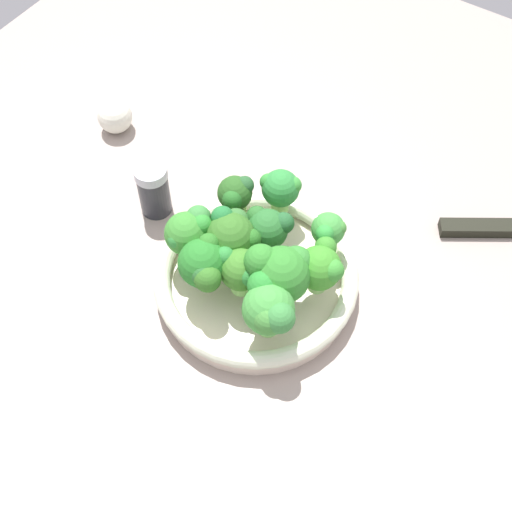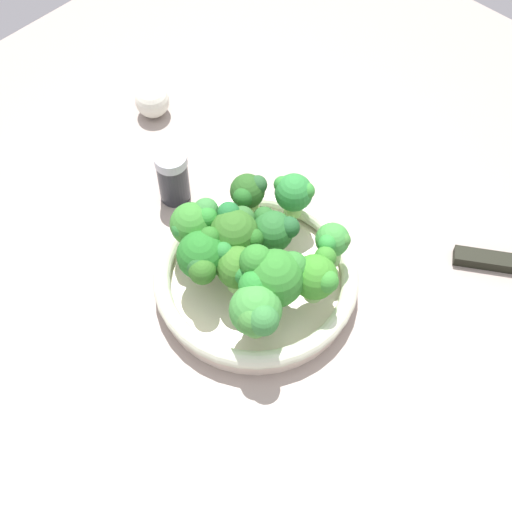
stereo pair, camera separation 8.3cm
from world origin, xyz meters
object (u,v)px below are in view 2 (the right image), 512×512
object	(u,v)px
broccoli_floret_9	(235,232)
broccoli_floret_3	(273,230)
broccoli_floret_4	(202,258)
broccoli_floret_10	(248,194)
garlic_bulb	(152,101)
broccoli_floret_1	(194,223)
broccoli_floret_0	(237,268)
broccoli_floret_7	(257,311)
broccoli_floret_8	(319,275)
bowl	(256,279)
pepper_shaker	(173,176)
broccoli_floret_6	(332,243)
broccoli_floret_2	(294,193)
broccoli_floret_5	(273,276)

from	to	relation	value
broccoli_floret_9	broccoli_floret_3	bearing A→B (deg)	143.49
broccoli_floret_4	broccoli_floret_10	size ratio (longest dim) A/B	1.08
garlic_bulb	broccoli_floret_1	bearing A→B (deg)	60.04
broccoli_floret_0	broccoli_floret_10	xyz separation A→B (cm)	(-8.60, -6.57, 0.20)
broccoli_floret_7	broccoli_floret_8	bearing A→B (deg)	169.42
broccoli_floret_4	garlic_bulb	bearing A→B (deg)	-120.64
broccoli_floret_9	broccoli_floret_10	size ratio (longest dim) A/B	1.11
broccoli_floret_1	broccoli_floret_10	size ratio (longest dim) A/B	1.05
broccoli_floret_1	broccoli_floret_3	bearing A→B (deg)	130.26
broccoli_floret_9	bowl	bearing A→B (deg)	84.98
broccoli_floret_0	pepper_shaker	size ratio (longest dim) A/B	0.78
broccoli_floret_3	pepper_shaker	bearing A→B (deg)	-87.04
bowl	broccoli_floret_7	distance (cm)	10.35
broccoli_floret_6	broccoli_floret_1	bearing A→B (deg)	-55.63
broccoli_floret_1	pepper_shaker	world-z (taller)	broccoli_floret_1
broccoli_floret_6	broccoli_floret_7	distance (cm)	13.08
broccoli_floret_1	broccoli_floret_8	xyz separation A→B (cm)	(-4.66, 15.40, -0.18)
broccoli_floret_10	broccoli_floret_6	bearing A→B (deg)	97.41
broccoli_floret_2	garlic_bulb	bearing A→B (deg)	-94.15
pepper_shaker	broccoli_floret_9	bearing A→B (deg)	79.13
broccoli_floret_9	broccoli_floret_8	bearing A→B (deg)	101.62
broccoli_floret_3	broccoli_floret_5	xyz separation A→B (cm)	(5.56, 5.02, 1.57)
broccoli_floret_0	broccoli_floret_7	bearing A→B (deg)	63.88
garlic_bulb	broccoli_floret_8	bearing A→B (deg)	76.99
broccoli_floret_1	garlic_bulb	bearing A→B (deg)	-119.96
broccoli_floret_5	broccoli_floret_10	distance (cm)	12.98
broccoli_floret_5	garlic_bulb	bearing A→B (deg)	-110.25
broccoli_floret_0	broccoli_floret_9	size ratio (longest dim) A/B	0.89
bowl	garlic_bulb	distance (cm)	33.91
broccoli_floret_3	broccoli_floret_5	size ratio (longest dim) A/B	0.71
broccoli_floret_8	broccoli_floret_9	size ratio (longest dim) A/B	0.94
broccoli_floret_3	broccoli_floret_8	size ratio (longest dim) A/B	0.90
broccoli_floret_9	broccoli_floret_6	bearing A→B (deg)	126.98
broccoli_floret_10	broccoli_floret_4	bearing A→B (deg)	14.97
broccoli_floret_3	garlic_bulb	distance (cm)	32.19
broccoli_floret_7	broccoli_floret_10	world-z (taller)	broccoli_floret_7
broccoli_floret_5	broccoli_floret_10	bearing A→B (deg)	-123.81
bowl	broccoli_floret_6	world-z (taller)	broccoli_floret_6
broccoli_floret_9	broccoli_floret_10	bearing A→B (deg)	-149.84
broccoli_floret_10	pepper_shaker	distance (cm)	12.07
broccoli_floret_8	broccoli_floret_10	bearing A→B (deg)	-102.11
broccoli_floret_5	broccoli_floret_10	xyz separation A→B (cm)	(-7.20, -10.75, -0.99)
bowl	garlic_bulb	size ratio (longest dim) A/B	5.04
broccoli_floret_7	broccoli_floret_4	bearing A→B (deg)	-95.61
broccoli_floret_5	broccoli_floret_8	distance (cm)	5.40
broccoli_floret_2	broccoli_floret_8	world-z (taller)	broccoli_floret_8
broccoli_floret_9	garlic_bulb	size ratio (longest dim) A/B	1.41
broccoli_floret_0	broccoli_floret_9	distance (cm)	4.86
broccoli_floret_7	broccoli_floret_9	distance (cm)	11.26
broccoli_floret_10	pepper_shaker	world-z (taller)	broccoli_floret_10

